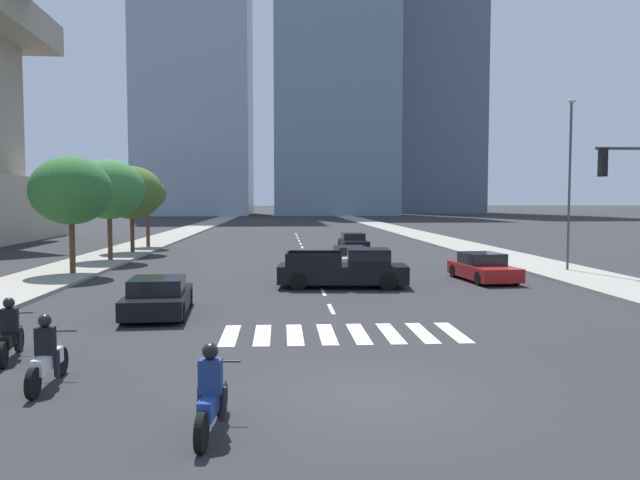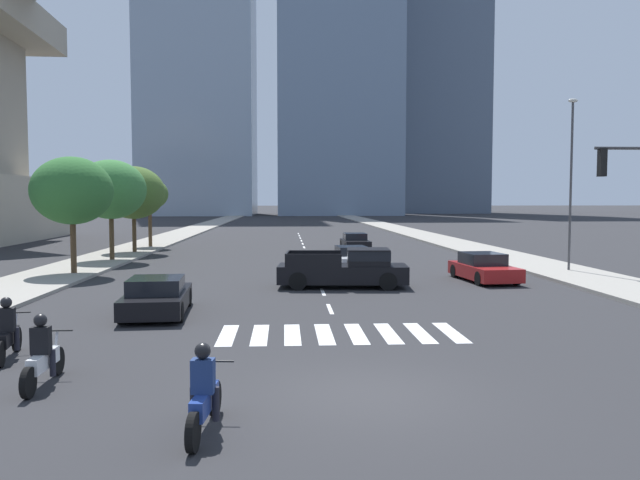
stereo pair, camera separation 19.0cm
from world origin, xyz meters
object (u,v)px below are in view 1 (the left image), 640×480
(pickup_truck, at_px, (349,269))
(sedan_silver_3, at_px, (351,259))
(street_tree_second, at_px, (109,190))
(sedan_black_0, at_px, (353,242))
(motorcycle_third, at_px, (11,335))
(street_lamp_east, at_px, (570,173))
(sedan_red_1, at_px, (483,268))
(motorcycle_trailing, at_px, (47,358))
(street_tree_fourth, at_px, (147,194))
(motorcycle_lead, at_px, (212,397))
(street_tree_third, at_px, (132,193))
(street_tree_nearest, at_px, (71,191))
(sedan_black_2, at_px, (158,297))

(pickup_truck, relative_size, sedan_silver_3, 1.25)
(street_tree_second, bearing_deg, sedan_black_0, 27.82)
(motorcycle_third, distance_m, street_lamp_east, 27.10)
(sedan_red_1, distance_m, sedan_silver_3, 7.57)
(motorcycle_trailing, height_order, street_tree_fourth, street_tree_fourth)
(motorcycle_lead, xyz_separation_m, motorcycle_third, (-5.23, 4.97, -0.00))
(motorcycle_lead, bearing_deg, sedan_red_1, -24.69)
(sedan_red_1, relative_size, sedan_silver_3, 1.00)
(street_tree_second, bearing_deg, street_tree_third, 90.00)
(sedan_silver_3, xyz_separation_m, street_tree_nearest, (-14.09, -1.98, 3.62))
(pickup_truck, bearing_deg, sedan_silver_3, 86.92)
(sedan_silver_3, distance_m, street_tree_fourth, 21.42)
(sedan_black_0, relative_size, sedan_silver_3, 0.95)
(motorcycle_lead, xyz_separation_m, street_tree_third, (-9.14, 33.98, 3.67))
(pickup_truck, distance_m, street_tree_fourth, 26.39)
(sedan_black_0, bearing_deg, street_tree_nearest, -47.34)
(motorcycle_lead, xyz_separation_m, street_tree_fourth, (-9.14, 39.13, 3.61))
(sedan_silver_3, height_order, street_tree_fourth, street_tree_fourth)
(motorcycle_lead, distance_m, motorcycle_third, 7.21)
(sedan_black_2, xyz_separation_m, street_tree_fourth, (-6.26, 28.56, 3.62))
(sedan_black_0, distance_m, street_tree_third, 16.40)
(sedan_black_0, bearing_deg, sedan_silver_3, -8.47)
(motorcycle_trailing, bearing_deg, street_tree_second, 11.22)
(motorcycle_lead, bearing_deg, street_tree_nearest, 28.35)
(motorcycle_third, relative_size, street_tree_nearest, 0.38)
(motorcycle_lead, relative_size, sedan_black_0, 0.51)
(pickup_truck, distance_m, street_tree_third, 22.15)
(street_lamp_east, relative_size, street_tree_nearest, 1.52)
(street_lamp_east, xyz_separation_m, street_tree_second, (-25.10, 7.05, -0.76))
(motorcycle_trailing, xyz_separation_m, street_lamp_east, (19.53, 18.51, 4.55))
(sedan_red_1, distance_m, sedan_black_2, 15.46)
(motorcycle_lead, bearing_deg, pickup_truck, -8.55)
(motorcycle_trailing, distance_m, pickup_truck, 15.77)
(sedan_black_0, xyz_separation_m, street_lamp_east, (9.34, -15.37, 4.56))
(sedan_red_1, xyz_separation_m, street_lamp_east, (5.44, 2.96, 4.54))
(motorcycle_lead, distance_m, sedan_red_1, 21.09)
(street_tree_second, distance_m, street_tree_fourth, 10.84)
(motorcycle_third, height_order, sedan_black_2, motorcycle_third)
(sedan_black_0, height_order, sedan_silver_3, sedan_black_0)
(sedan_black_0, height_order, street_tree_fourth, street_tree_fourth)
(pickup_truck, bearing_deg, street_lamp_east, 25.89)
(motorcycle_third, relative_size, street_tree_fourth, 0.42)
(sedan_black_0, distance_m, street_tree_fourth, 16.37)
(motorcycle_trailing, height_order, sedan_silver_3, motorcycle_trailing)
(pickup_truck, relative_size, sedan_black_2, 1.26)
(sedan_black_2, relative_size, sedan_silver_3, 0.99)
(street_tree_second, bearing_deg, street_tree_nearest, -90.00)
(street_lamp_east, height_order, street_tree_fourth, street_lamp_east)
(sedan_black_0, height_order, street_tree_third, street_tree_third)
(street_lamp_east, bearing_deg, motorcycle_third, -142.47)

